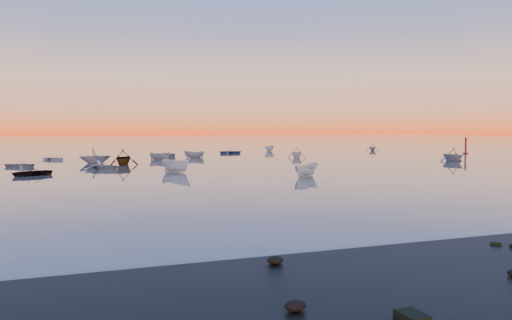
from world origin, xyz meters
name	(u,v)px	position (x,y,z in m)	size (l,w,h in m)	color
ground	(158,149)	(0.00, 100.00, 0.00)	(600.00, 600.00, 0.00)	#675C56
mud_lobes	(501,224)	(0.00, -1.00, 0.01)	(140.00, 6.00, 0.07)	black
moored_fleet	(209,160)	(0.00, 53.00, 0.00)	(124.00, 58.00, 1.20)	silver
boat_near_left	(104,170)	(-15.77, 39.32, 0.00)	(4.25, 1.77, 1.06)	gray
boat_near_center	(306,176)	(1.94, 24.00, 0.00)	(3.63, 1.54, 1.26)	silver
channel_marker	(466,147)	(49.89, 54.78, 1.30)	(0.93, 0.93, 3.29)	#4D1510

